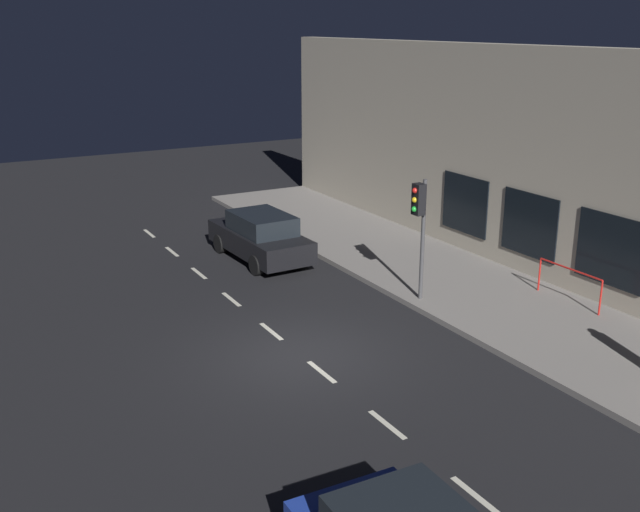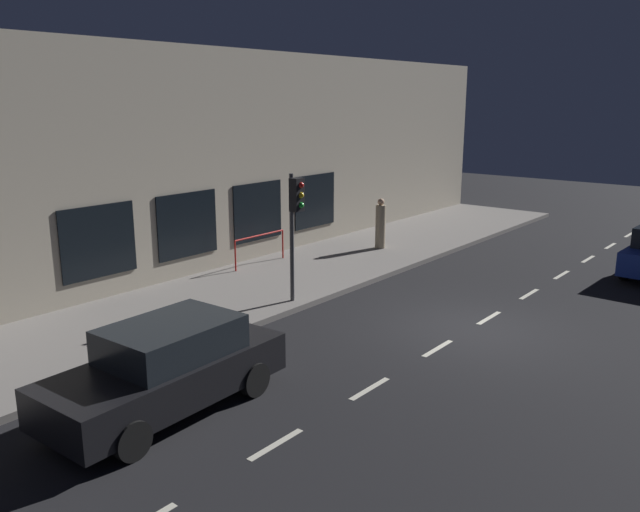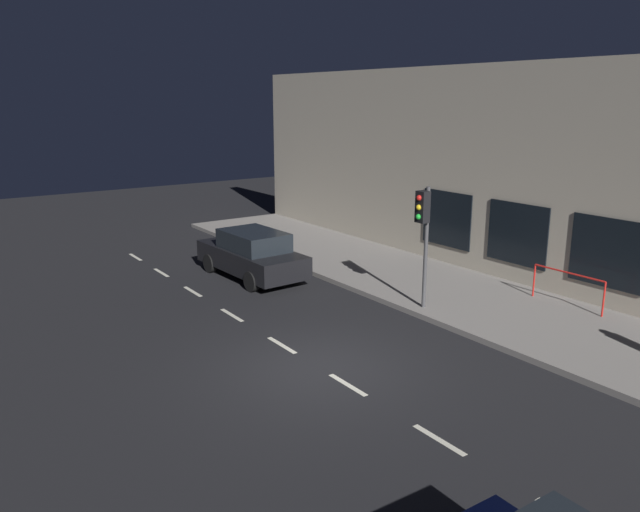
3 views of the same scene
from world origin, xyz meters
The scene contains 7 objects.
ground_plane centered at (0.00, 0.00, 0.00)m, with size 60.00×60.00×0.00m, color black.
sidewalk centered at (6.25, 0.00, 0.07)m, with size 4.50×32.00×0.15m.
building_facade centered at (8.80, 0.00, 3.40)m, with size 0.65×32.00×6.82m.
lane_centre_line centered at (0.00, -1.00, 0.00)m, with size 0.12×27.20×0.01m.
traffic_light centered at (4.32, 1.37, 2.59)m, with size 0.45×0.32×3.35m.
parked_car_0 centered at (2.27, 7.11, 0.79)m, with size 1.98×4.44×1.58m.
red_railing centered at (7.78, -0.83, 0.88)m, with size 0.05×2.21×0.97m.
Camera 1 is at (-7.35, -14.09, 7.46)m, focal length 41.71 mm.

